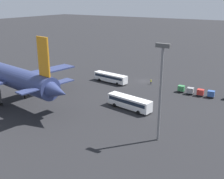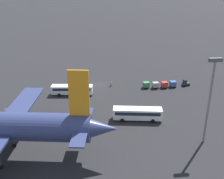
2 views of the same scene
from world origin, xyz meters
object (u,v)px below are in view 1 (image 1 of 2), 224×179
object	(u,v)px
worker_person	(151,82)
cargo_cart_red	(200,92)
cargo_cart_blue	(211,94)
cargo_cart_green	(181,88)
shuttle_bus_near	(111,77)
airplane	(8,76)
shuttle_bus_far	(129,102)
cargo_cart_grey	(190,91)

from	to	relation	value
worker_person	cargo_cart_red	bearing A→B (deg)	169.60
cargo_cart_blue	cargo_cart_green	bearing A→B (deg)	-1.47
cargo_cart_blue	shuttle_bus_near	bearing A→B (deg)	4.31
shuttle_bus_near	cargo_cart_blue	world-z (taller)	shuttle_bus_near
airplane	shuttle_bus_far	world-z (taller)	airplane
cargo_cart_red	cargo_cart_green	bearing A→B (deg)	-4.99
shuttle_bus_far	cargo_cart_blue	world-z (taller)	shuttle_bus_far
shuttle_bus_near	worker_person	size ratio (longest dim) A/B	7.45
cargo_cart_blue	cargo_cart_red	world-z (taller)	same
airplane	cargo_cart_green	world-z (taller)	airplane
worker_person	cargo_cart_red	world-z (taller)	cargo_cart_red
airplane	cargo_cart_red	world-z (taller)	airplane
airplane	cargo_cart_red	size ratio (longest dim) A/B	23.38
shuttle_bus_near	cargo_cart_green	world-z (taller)	shuttle_bus_near
airplane	cargo_cart_blue	world-z (taller)	airplane
cargo_cart_grey	cargo_cart_blue	bearing A→B (deg)	-176.94
airplane	shuttle_bus_near	world-z (taller)	airplane
shuttle_bus_near	shuttle_bus_far	size ratio (longest dim) A/B	1.00
cargo_cart_red	cargo_cart_grey	bearing A→B (deg)	0.54
airplane	cargo_cart_grey	xyz separation A→B (m)	(-41.38, -32.64, -6.18)
cargo_cart_blue	cargo_cart_green	size ratio (longest dim) A/B	1.00
cargo_cart_red	cargo_cart_green	distance (m)	6.07
shuttle_bus_near	cargo_cart_blue	bearing A→B (deg)	-169.20
shuttle_bus_far	worker_person	size ratio (longest dim) A/B	7.43
airplane	shuttle_bus_near	size ratio (longest dim) A/B	3.81
shuttle_bus_far	cargo_cart_blue	distance (m)	25.98
airplane	cargo_cart_green	distance (m)	51.10
shuttle_bus_far	worker_person	distance (m)	23.81
shuttle_bus_far	cargo_cart_green	distance (m)	21.83
cargo_cart_blue	cargo_cart_grey	bearing A→B (deg)	3.06
shuttle_bus_far	cargo_cart_green	bearing A→B (deg)	-99.52
worker_person	shuttle_bus_far	bearing A→B (deg)	100.87
shuttle_bus_near	shuttle_bus_far	distance (m)	24.90
shuttle_bus_far	cargo_cart_green	size ratio (longest dim) A/B	6.12
worker_person	cargo_cart_red	size ratio (longest dim) A/B	0.82
shuttle_bus_far	airplane	bearing A→B (deg)	30.71
airplane	cargo_cart_red	xyz separation A→B (m)	(-44.40, -32.67, -6.18)
shuttle_bus_far	cargo_cart_blue	bearing A→B (deg)	-119.04
cargo_cart_blue	airplane	bearing A→B (deg)	34.80
airplane	cargo_cart_green	size ratio (longest dim) A/B	23.38
shuttle_bus_far	worker_person	xyz separation A→B (m)	(4.49, -23.36, -1.09)
cargo_cart_red	cargo_cart_green	world-z (taller)	same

